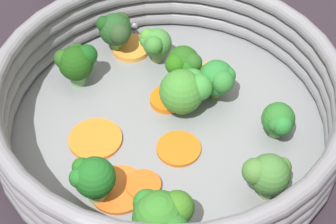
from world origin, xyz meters
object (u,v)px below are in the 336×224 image
object	(u,v)px
carrot_slice_0	(95,139)
broccoli_floret_0	(93,178)
carrot_slice_2	(118,189)
broccoli_floret_9	(76,61)
carrot_slice_3	(168,99)
broccoli_floret_4	(219,79)
carrot_slice_6	(131,48)
broccoli_floret_8	(116,30)
broccoli_floret_1	(163,216)
broccoli_floret_3	(183,64)
broccoli_floret_5	(278,121)
carrot_slice_1	(143,185)
broccoli_floret_2	(185,90)
broccoli_floret_7	(155,43)
carrot_slice_5	(214,72)
skillet	(168,127)
broccoli_floret_6	(268,174)
carrot_slice_4	(179,149)

from	to	relation	value
carrot_slice_0	broccoli_floret_0	bearing A→B (deg)	-27.06
carrot_slice_2	broccoli_floret_9	bearing A→B (deg)	167.36
carrot_slice_3	broccoli_floret_4	bearing A→B (deg)	63.80
carrot_slice_6	broccoli_floret_8	size ratio (longest dim) A/B	0.90
broccoli_floret_1	broccoli_floret_9	bearing A→B (deg)	173.59
broccoli_floret_0	broccoli_floret_3	distance (m)	0.15
broccoli_floret_5	carrot_slice_1	bearing A→B (deg)	-97.10
broccoli_floret_2	broccoli_floret_8	xyz separation A→B (m)	(-0.10, -0.01, 0.00)
broccoli_floret_7	carrot_slice_3	bearing A→B (deg)	-19.96
carrot_slice_2	carrot_slice_5	world-z (taller)	carrot_slice_5
broccoli_floret_0	broccoli_floret_9	size ratio (longest dim) A/B	1.05
skillet	broccoli_floret_8	size ratio (longest dim) A/B	6.68
broccoli_floret_4	broccoli_floret_7	bearing A→B (deg)	-163.79
carrot_slice_5	carrot_slice_2	bearing A→B (deg)	-64.11
carrot_slice_1	broccoli_floret_3	distance (m)	0.13
carrot_slice_5	broccoli_floret_5	size ratio (longest dim) A/B	0.80
broccoli_floret_7	skillet	bearing A→B (deg)	-23.53
broccoli_floret_8	broccoli_floret_6	bearing A→B (deg)	4.12
broccoli_floret_0	broccoli_floret_6	distance (m)	0.14
carrot_slice_1	broccoli_floret_0	size ratio (longest dim) A/B	0.67
skillet	broccoli_floret_5	world-z (taller)	broccoli_floret_5
broccoli_floret_5	broccoli_floret_7	world-z (taller)	broccoli_floret_7
carrot_slice_4	broccoli_floret_3	xyz separation A→B (m)	(-0.07, 0.05, 0.03)
skillet	carrot_slice_6	xyz separation A→B (m)	(-0.11, 0.02, 0.01)
carrot_slice_6	broccoli_floret_1	distance (m)	0.22
broccoli_floret_2	broccoli_floret_9	distance (m)	0.11
carrot_slice_1	broccoli_floret_5	world-z (taller)	broccoli_floret_5
carrot_slice_2	broccoli_floret_2	xyz separation A→B (m)	(-0.05, 0.10, 0.02)
broccoli_floret_0	broccoli_floret_6	world-z (taller)	same
broccoli_floret_4	broccoli_floret_2	bearing A→B (deg)	-98.11
broccoli_floret_7	broccoli_floret_8	size ratio (longest dim) A/B	0.85
broccoli_floret_9	broccoli_floret_3	bearing A→B (deg)	54.38
carrot_slice_1	broccoli_floret_2	xyz separation A→B (m)	(-0.06, 0.08, 0.02)
broccoli_floret_9	broccoli_floret_1	bearing A→B (deg)	-6.41
skillet	broccoli_floret_9	world-z (taller)	broccoli_floret_9
carrot_slice_3	broccoli_floret_3	distance (m)	0.04
carrot_slice_5	broccoli_floret_8	bearing A→B (deg)	-142.02
broccoli_floret_2	broccoli_floret_4	size ratio (longest dim) A/B	1.14
broccoli_floret_7	broccoli_floret_2	bearing A→B (deg)	-9.06
skillet	carrot_slice_2	size ratio (longest dim) A/B	6.15
carrot_slice_1	carrot_slice_2	world-z (taller)	carrot_slice_1
broccoli_floret_1	broccoli_floret_8	xyz separation A→B (m)	(-0.21, 0.07, 0.00)
skillet	broccoli_floret_8	distance (m)	0.12
skillet	carrot_slice_0	distance (m)	0.07
skillet	carrot_slice_2	bearing A→B (deg)	-61.01
broccoli_floret_0	carrot_slice_2	bearing A→B (deg)	77.40
carrot_slice_1	broccoli_floret_9	bearing A→B (deg)	175.56
carrot_slice_3	broccoli_floret_1	bearing A→B (deg)	-33.59
skillet	broccoli_floret_2	bearing A→B (deg)	107.46
carrot_slice_1	broccoli_floret_5	distance (m)	0.13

